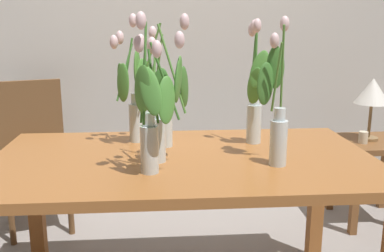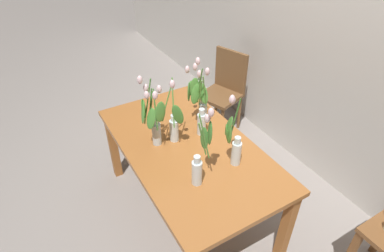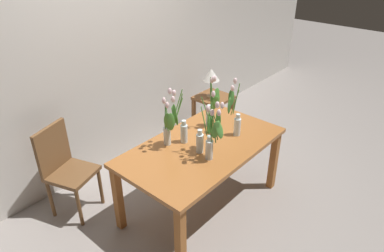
{
  "view_description": "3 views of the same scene",
  "coord_description": "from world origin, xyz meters",
  "px_view_note": "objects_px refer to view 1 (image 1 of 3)",
  "views": [
    {
      "loc": [
        -0.1,
        -1.76,
        1.29
      ],
      "look_at": [
        0.03,
        -0.05,
        0.88
      ],
      "focal_mm": 40.91,
      "sensor_mm": 36.0,
      "label": 1
    },
    {
      "loc": [
        1.6,
        -0.9,
        2.27
      ],
      "look_at": [
        0.02,
        0.03,
        0.92
      ],
      "focal_mm": 29.52,
      "sensor_mm": 36.0,
      "label": 2
    },
    {
      "loc": [
        -2.15,
        -1.73,
        2.48
      ],
      "look_at": [
        -0.08,
        0.06,
        0.95
      ],
      "focal_mm": 32.34,
      "sensor_mm": 36.0,
      "label": 3
    }
  ],
  "objects_px": {
    "tulip_vase_1": "(132,106)",
    "tulip_vase_3": "(154,114)",
    "dining_table": "(184,177)",
    "side_table": "(373,158)",
    "tulip_vase_0": "(277,117)",
    "table_lamp": "(372,93)",
    "tulip_vase_4": "(155,100)",
    "tulip_vase_2": "(255,100)",
    "dining_chair": "(34,146)",
    "pillar_candle": "(363,137)",
    "tulip_vase_5": "(162,119)"
  },
  "relations": [
    {
      "from": "tulip_vase_2",
      "to": "tulip_vase_5",
      "type": "bearing_deg",
      "value": -150.7
    },
    {
      "from": "tulip_vase_5",
      "to": "dining_chair",
      "type": "distance_m",
      "value": 1.39
    },
    {
      "from": "tulip_vase_5",
      "to": "table_lamp",
      "type": "relative_size",
      "value": 1.46
    },
    {
      "from": "dining_table",
      "to": "dining_chair",
      "type": "height_order",
      "value": "dining_chair"
    },
    {
      "from": "tulip_vase_0",
      "to": "tulip_vase_2",
      "type": "height_order",
      "value": "tulip_vase_0"
    },
    {
      "from": "dining_chair",
      "to": "tulip_vase_3",
      "type": "bearing_deg",
      "value": -56.99
    },
    {
      "from": "tulip_vase_4",
      "to": "side_table",
      "type": "distance_m",
      "value": 1.64
    },
    {
      "from": "tulip_vase_0",
      "to": "tulip_vase_3",
      "type": "xyz_separation_m",
      "value": [
        -0.48,
        -0.1,
        0.04
      ]
    },
    {
      "from": "side_table",
      "to": "dining_table",
      "type": "bearing_deg",
      "value": -146.29
    },
    {
      "from": "tulip_vase_2",
      "to": "dining_chair",
      "type": "bearing_deg",
      "value": 146.3
    },
    {
      "from": "tulip_vase_4",
      "to": "tulip_vase_5",
      "type": "relative_size",
      "value": 1.01
    },
    {
      "from": "tulip_vase_0",
      "to": "pillar_candle",
      "type": "height_order",
      "value": "tulip_vase_0"
    },
    {
      "from": "tulip_vase_2",
      "to": "tulip_vase_5",
      "type": "distance_m",
      "value": 0.49
    },
    {
      "from": "tulip_vase_5",
      "to": "tulip_vase_0",
      "type": "bearing_deg",
      "value": -4.54
    },
    {
      "from": "tulip_vase_0",
      "to": "tulip_vase_3",
      "type": "distance_m",
      "value": 0.49
    },
    {
      "from": "tulip_vase_2",
      "to": "table_lamp",
      "type": "distance_m",
      "value": 1.16
    },
    {
      "from": "tulip_vase_2",
      "to": "side_table",
      "type": "xyz_separation_m",
      "value": [
        0.95,
        0.69,
        -0.52
      ]
    },
    {
      "from": "tulip_vase_4",
      "to": "tulip_vase_5",
      "type": "xyz_separation_m",
      "value": [
        0.03,
        -0.26,
        -0.03
      ]
    },
    {
      "from": "table_lamp",
      "to": "pillar_candle",
      "type": "xyz_separation_m",
      "value": [
        -0.07,
        -0.08,
        -0.27
      ]
    },
    {
      "from": "tulip_vase_0",
      "to": "dining_chair",
      "type": "bearing_deg",
      "value": 138.93
    },
    {
      "from": "tulip_vase_0",
      "to": "pillar_candle",
      "type": "bearing_deg",
      "value": 48.18
    },
    {
      "from": "tulip_vase_4",
      "to": "dining_chair",
      "type": "height_order",
      "value": "tulip_vase_4"
    },
    {
      "from": "tulip_vase_0",
      "to": "table_lamp",
      "type": "bearing_deg",
      "value": 48.15
    },
    {
      "from": "side_table",
      "to": "pillar_candle",
      "type": "bearing_deg",
      "value": -151.27
    },
    {
      "from": "side_table",
      "to": "table_lamp",
      "type": "height_order",
      "value": "table_lamp"
    },
    {
      "from": "dining_chair",
      "to": "tulip_vase_5",
      "type": "bearing_deg",
      "value": -52.65
    },
    {
      "from": "dining_table",
      "to": "tulip_vase_1",
      "type": "distance_m",
      "value": 0.42
    },
    {
      "from": "tulip_vase_3",
      "to": "dining_chair",
      "type": "distance_m",
      "value": 1.5
    },
    {
      "from": "table_lamp",
      "to": "pillar_candle",
      "type": "bearing_deg",
      "value": -132.22
    },
    {
      "from": "tulip_vase_4",
      "to": "pillar_candle",
      "type": "xyz_separation_m",
      "value": [
        1.29,
        0.62,
        -0.36
      ]
    },
    {
      "from": "dining_table",
      "to": "side_table",
      "type": "xyz_separation_m",
      "value": [
        1.28,
        0.86,
        -0.22
      ]
    },
    {
      "from": "dining_table",
      "to": "tulip_vase_3",
      "type": "xyz_separation_m",
      "value": [
        -0.12,
        -0.22,
        0.32
      ]
    },
    {
      "from": "dining_table",
      "to": "pillar_candle",
      "type": "bearing_deg",
      "value": 34.15
    },
    {
      "from": "tulip_vase_4",
      "to": "side_table",
      "type": "xyz_separation_m",
      "value": [
        1.4,
        0.68,
        -0.52
      ]
    },
    {
      "from": "tulip_vase_4",
      "to": "dining_chair",
      "type": "xyz_separation_m",
      "value": [
        -0.78,
        0.81,
        -0.43
      ]
    },
    {
      "from": "dining_table",
      "to": "dining_chair",
      "type": "distance_m",
      "value": 1.34
    },
    {
      "from": "tulip_vase_2",
      "to": "dining_table",
      "type": "bearing_deg",
      "value": -154.39
    },
    {
      "from": "tulip_vase_3",
      "to": "tulip_vase_2",
      "type": "bearing_deg",
      "value": 39.7
    },
    {
      "from": "dining_table",
      "to": "tulip_vase_5",
      "type": "height_order",
      "value": "tulip_vase_5"
    },
    {
      "from": "dining_table",
      "to": "tulip_vase_3",
      "type": "height_order",
      "value": "tulip_vase_3"
    },
    {
      "from": "tulip_vase_0",
      "to": "tulip_vase_2",
      "type": "relative_size",
      "value": 1.01
    },
    {
      "from": "tulip_vase_2",
      "to": "dining_chair",
      "type": "relative_size",
      "value": 0.61
    },
    {
      "from": "tulip_vase_1",
      "to": "side_table",
      "type": "xyz_separation_m",
      "value": [
        1.51,
        0.62,
        -0.48
      ]
    },
    {
      "from": "tulip_vase_2",
      "to": "table_lamp",
      "type": "bearing_deg",
      "value": 38.15
    },
    {
      "from": "tulip_vase_0",
      "to": "tulip_vase_5",
      "type": "distance_m",
      "value": 0.45
    },
    {
      "from": "pillar_candle",
      "to": "tulip_vase_0",
      "type": "bearing_deg",
      "value": -131.82
    },
    {
      "from": "tulip_vase_5",
      "to": "side_table",
      "type": "bearing_deg",
      "value": 34.23
    },
    {
      "from": "tulip_vase_1",
      "to": "pillar_candle",
      "type": "xyz_separation_m",
      "value": [
        1.4,
        0.56,
        -0.33
      ]
    },
    {
      "from": "tulip_vase_1",
      "to": "tulip_vase_3",
      "type": "xyz_separation_m",
      "value": [
        0.11,
        -0.45,
        0.05
      ]
    },
    {
      "from": "tulip_vase_0",
      "to": "pillar_candle",
      "type": "relative_size",
      "value": 7.66
    }
  ]
}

